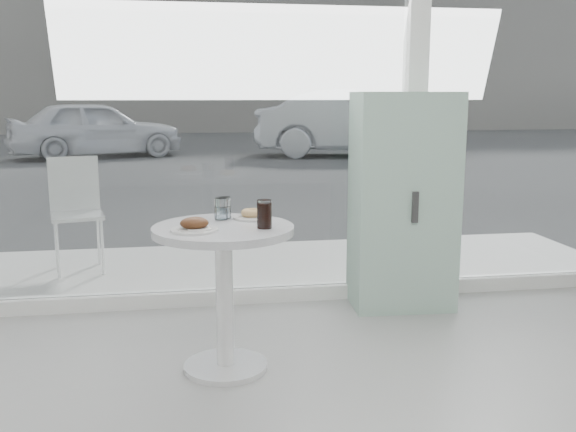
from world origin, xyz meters
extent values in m
cube|color=white|center=(0.00, 3.00, 0.05)|extent=(5.00, 0.12, 0.10)
cube|color=white|center=(0.90, 3.00, 1.50)|extent=(0.14, 0.14, 3.00)
cube|color=white|center=(-0.77, 3.00, 1.40)|extent=(3.21, 0.02, 2.60)
cube|color=white|center=(1.67, 3.00, 1.40)|extent=(1.41, 0.02, 2.60)
cylinder|color=white|center=(-0.50, 1.90, 0.01)|extent=(0.44, 0.44, 0.03)
cylinder|color=white|center=(-0.50, 1.90, 0.37)|extent=(0.09, 0.09, 0.70)
cylinder|color=white|center=(-0.50, 1.90, 0.75)|extent=(0.72, 0.72, 0.04)
cube|color=silver|center=(0.00, 3.80, 0.03)|extent=(5.60, 1.60, 0.05)
cube|color=#343434|center=(0.00, 16.00, 0.00)|extent=(40.00, 24.00, 0.00)
cube|color=gray|center=(0.00, 25.00, 4.00)|extent=(40.00, 2.00, 8.00)
cube|color=#A0CCB5|center=(0.76, 2.77, 0.72)|extent=(0.69, 0.48, 1.44)
cube|color=#333333|center=(0.76, 2.54, 0.72)|extent=(0.04, 0.02, 0.20)
cylinder|color=white|center=(-1.64, 3.65, 0.27)|extent=(0.02, 0.02, 0.43)
cylinder|color=white|center=(-1.32, 3.72, 0.27)|extent=(0.02, 0.02, 0.43)
cylinder|color=white|center=(-1.71, 3.97, 0.27)|extent=(0.02, 0.02, 0.43)
cylinder|color=white|center=(-1.39, 4.04, 0.27)|extent=(0.02, 0.02, 0.43)
cube|color=white|center=(-1.52, 3.85, 0.49)|extent=(0.46, 0.46, 0.03)
cube|color=white|center=(-1.56, 4.03, 0.73)|extent=(0.38, 0.10, 0.43)
imported|color=white|center=(-2.65, 14.25, 0.66)|extent=(4.19, 2.78, 1.33)
imported|color=#AFB2B7|center=(3.40, 13.51, 0.78)|extent=(4.97, 2.52, 1.56)
cylinder|color=silver|center=(-0.65, 1.80, 0.78)|extent=(0.23, 0.23, 0.01)
cube|color=white|center=(-0.63, 1.79, 0.79)|extent=(0.12, 0.11, 0.00)
ellipsoid|color=#351E0E|center=(-0.65, 1.80, 0.81)|extent=(0.14, 0.11, 0.06)
ellipsoid|color=#351E0E|center=(-0.61, 1.82, 0.81)|extent=(0.07, 0.06, 0.04)
cylinder|color=silver|center=(-0.33, 2.07, 0.78)|extent=(0.20, 0.20, 0.01)
torus|color=#A37D4A|center=(-0.33, 2.07, 0.80)|extent=(0.12, 0.12, 0.04)
cylinder|color=white|center=(-0.48, 2.11, 0.83)|extent=(0.07, 0.07, 0.12)
cylinder|color=white|center=(-0.48, 2.11, 0.80)|extent=(0.06, 0.06, 0.06)
cylinder|color=white|center=(-0.50, 2.08, 0.83)|extent=(0.07, 0.07, 0.11)
cylinder|color=white|center=(-0.50, 2.08, 0.80)|extent=(0.06, 0.06, 0.06)
cylinder|color=white|center=(-0.30, 1.81, 0.84)|extent=(0.07, 0.07, 0.14)
cylinder|color=black|center=(-0.30, 1.81, 0.84)|extent=(0.06, 0.06, 0.13)
camera|label=1|loc=(-0.70, -1.29, 1.42)|focal=40.00mm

